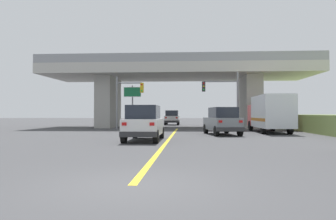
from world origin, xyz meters
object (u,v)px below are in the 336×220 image
at_px(sedan_oncoming, 172,118).
at_px(traffic_signal_farside, 126,96).
at_px(suv_lead, 144,123).
at_px(box_truck, 270,113).
at_px(traffic_signal_nearside, 225,94).
at_px(highway_sign, 132,96).
at_px(suv_crossing, 222,121).

distance_m(sedan_oncoming, traffic_signal_farside, 14.67).
height_order(suv_lead, box_truck, box_truck).
relative_size(traffic_signal_nearside, highway_sign, 1.22).
bearing_deg(highway_sign, suv_lead, -77.43).
bearing_deg(box_truck, traffic_signal_nearside, 129.71).
bearing_deg(suv_crossing, highway_sign, 121.69).
xyz_separation_m(suv_crossing, traffic_signal_farside, (-8.58, 7.16, 2.29)).
xyz_separation_m(box_truck, highway_sign, (-12.62, 6.53, 1.79)).
distance_m(suv_lead, traffic_signal_farside, 13.42).
bearing_deg(highway_sign, traffic_signal_farside, -94.18).
height_order(suv_lead, suv_crossing, same).
bearing_deg(traffic_signal_nearside, highway_sign, 164.14).
height_order(traffic_signal_nearside, highway_sign, traffic_signal_nearside).
distance_m(suv_lead, traffic_signal_nearside, 14.12).
height_order(suv_lead, highway_sign, highway_sign).
distance_m(traffic_signal_farside, highway_sign, 2.49).
height_order(traffic_signal_farside, highway_sign, traffic_signal_farside).
relative_size(suv_lead, traffic_signal_nearside, 0.85).
relative_size(suv_lead, traffic_signal_farside, 0.91).
bearing_deg(suv_lead, traffic_signal_farside, 105.67).
relative_size(suv_crossing, sedan_oncoming, 1.08).
xyz_separation_m(suv_lead, highway_sign, (-3.39, 15.21, 2.37)).
bearing_deg(box_truck, suv_crossing, -143.60).
xyz_separation_m(traffic_signal_farside, highway_sign, (0.18, 2.48, 0.09)).
distance_m(box_truck, highway_sign, 14.32).
xyz_separation_m(sedan_oncoming, traffic_signal_farside, (-3.77, -13.99, 2.29)).
bearing_deg(suv_crossing, traffic_signal_nearside, 72.33).
height_order(traffic_signal_nearside, traffic_signal_farside, traffic_signal_nearside).
distance_m(suv_crossing, highway_sign, 13.00).
bearing_deg(traffic_signal_nearside, suv_crossing, -98.27).
bearing_deg(suv_lead, highway_sign, 102.57).
xyz_separation_m(traffic_signal_nearside, traffic_signal_farside, (-9.60, 0.20, -0.14)).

